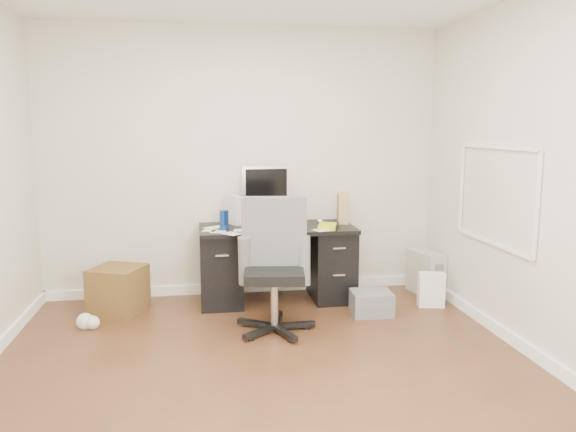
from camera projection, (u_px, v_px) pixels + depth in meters
name	position (u px, v px, depth m)	size (l,w,h in m)	color
ground	(267.00, 374.00, 3.94)	(4.00, 4.00, 0.00)	#462B16
room_shell	(270.00, 136.00, 3.71)	(4.02, 4.02, 2.71)	beige
desk	(277.00, 261.00, 5.53)	(1.50, 0.70, 0.75)	black
loose_papers	(257.00, 228.00, 5.40)	(1.10, 0.60, 0.00)	silver
lcd_monitor	(266.00, 195.00, 5.56)	(0.47, 0.27, 0.59)	silver
keyboard	(281.00, 227.00, 5.39)	(0.47, 0.16, 0.03)	black
computer_mouse	(320.00, 221.00, 5.56)	(0.07, 0.07, 0.07)	silver
travel_mug	(224.00, 220.00, 5.27)	(0.08, 0.08, 0.19)	navy
white_binder	(233.00, 209.00, 5.59)	(0.12, 0.25, 0.29)	silver
magazine_file	(343.00, 208.00, 5.68)	(0.13, 0.26, 0.30)	#A57E4F
pen_cup	(302.00, 210.00, 5.59)	(0.11, 0.11, 0.28)	#563018
yellow_book	(328.00, 226.00, 5.38)	(0.18, 0.23, 0.04)	#CFCB16
paper_remote	(286.00, 231.00, 5.20)	(0.23, 0.19, 0.02)	silver
office_chair	(274.00, 267.00, 4.67)	(0.64, 0.64, 1.12)	#4D504D
pc_tower	(426.00, 273.00, 5.79)	(0.20, 0.44, 0.44)	#AAA699
shopping_bag	(431.00, 290.00, 5.39)	(0.24, 0.17, 0.33)	white
wicker_basket	(118.00, 290.00, 5.20)	(0.43, 0.43, 0.43)	#482E15
desk_printer	(371.00, 303.00, 5.17)	(0.37, 0.30, 0.21)	slate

